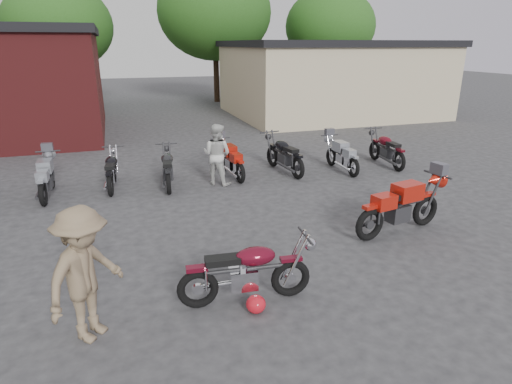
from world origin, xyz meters
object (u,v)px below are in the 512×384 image
object	(u,v)px
row_bike_3	(168,166)
row_bike_4	(231,158)
vintage_motorcycle	(248,268)
row_bike_7	(386,147)
person_tan	(85,275)
row_bike_6	(342,154)
sportbike	(401,204)
row_bike_2	(112,169)
person_light	(217,154)
row_bike_1	(46,175)
row_bike_5	(284,153)
helmet	(256,304)

from	to	relation	value
row_bike_3	row_bike_4	size ratio (longest dim) A/B	1.01
vintage_motorcycle	row_bike_7	distance (m)	8.64
person_tan	row_bike_6	bearing A→B (deg)	-7.53
sportbike	row_bike_4	bearing A→B (deg)	104.55
row_bike_6	row_bike_4	bearing A→B (deg)	81.05
vintage_motorcycle	row_bike_6	bearing A→B (deg)	55.99
vintage_motorcycle	row_bike_2	distance (m)	6.45
person_light	person_tan	bearing A→B (deg)	102.82
person_light	row_bike_2	size ratio (longest dim) A/B	0.91
row_bike_3	row_bike_6	bearing A→B (deg)	-85.63
row_bike_1	row_bike_2	xyz separation A→B (m)	(1.56, 0.20, -0.02)
row_bike_2	row_bike_5	world-z (taller)	row_bike_5
vintage_motorcycle	sportbike	bearing A→B (deg)	26.46
vintage_motorcycle	row_bike_6	world-z (taller)	vintage_motorcycle
row_bike_2	vintage_motorcycle	bearing A→B (deg)	-158.07
sportbike	person_tan	world-z (taller)	person_tan
row_bike_5	person_tan	bearing A→B (deg)	132.39
row_bike_6	row_bike_2	bearing A→B (deg)	85.33
row_bike_6	row_bike_3	bearing A→B (deg)	87.36
vintage_motorcycle	person_tan	bearing A→B (deg)	-171.29
row_bike_3	row_bike_4	xyz separation A→B (m)	(1.81, 0.30, -0.01)
sportbike	person_light	xyz separation A→B (m)	(-2.75, 4.24, 0.21)
person_tan	sportbike	bearing A→B (deg)	-33.21
person_light	row_bike_7	distance (m)	5.47
sportbike	row_bike_2	distance (m)	7.27
vintage_motorcycle	row_bike_2	size ratio (longest dim) A/B	1.06
row_bike_1	row_bike_6	xyz separation A→B (m)	(8.09, -0.27, -0.02)
row_bike_2	row_bike_5	distance (m)	4.84
row_bike_1	row_bike_4	xyz separation A→B (m)	(4.79, 0.22, -0.00)
row_bike_4	row_bike_7	size ratio (longest dim) A/B	0.95
row_bike_3	row_bike_4	distance (m)	1.84
person_light	row_bike_1	size ratio (longest dim) A/B	0.88
row_bike_1	row_bike_6	size ratio (longest dim) A/B	1.03
person_light	row_bike_6	bearing A→B (deg)	-138.18
person_tan	row_bike_7	size ratio (longest dim) A/B	0.92
row_bike_7	helmet	bearing A→B (deg)	137.87
sportbike	row_bike_3	distance (m)	6.06
sportbike	row_bike_1	world-z (taller)	sportbike
row_bike_2	row_bike_3	xyz separation A→B (m)	(1.42, -0.28, 0.02)
vintage_motorcycle	row_bike_3	world-z (taller)	vintage_motorcycle
row_bike_2	row_bike_5	bearing A→B (deg)	-85.19
row_bike_4	row_bike_1	bearing A→B (deg)	86.68
person_tan	row_bike_2	distance (m)	6.33
vintage_motorcycle	sportbike	xyz separation A→B (m)	(3.64, 1.40, 0.06)
row_bike_7	person_tan	bearing A→B (deg)	128.72
helmet	row_bike_1	size ratio (longest dim) A/B	0.15
row_bike_4	row_bike_5	world-z (taller)	row_bike_5
sportbike	row_bike_6	world-z (taller)	sportbike
sportbike	row_bike_3	size ratio (longest dim) A/B	1.12
vintage_motorcycle	row_bike_5	distance (m)	6.83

